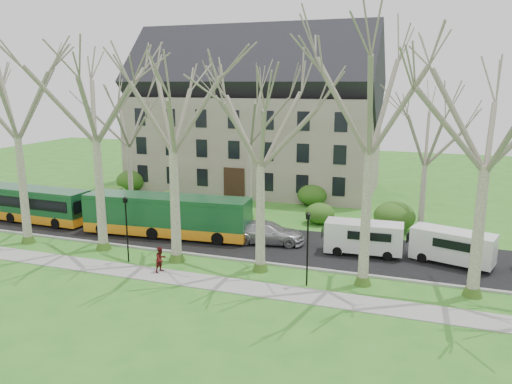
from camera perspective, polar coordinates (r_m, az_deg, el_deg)
ground at (r=32.29m, az=-4.31°, el=-8.57°), size 120.00×120.00×0.00m
sidewalk at (r=30.17m, az=-6.21°, el=-10.10°), size 70.00×2.00×0.06m
road at (r=37.09m, az=-0.93°, el=-5.66°), size 80.00×8.00×0.06m
curb at (r=33.55m, az=-3.29°, el=-7.59°), size 80.00×0.25×0.14m
building at (r=54.80m, az=-0.24°, el=8.81°), size 26.50×12.20×16.00m
tree_row_verge at (r=30.76m, az=-4.30°, el=3.89°), size 49.00×7.00×14.00m
tree_row_far at (r=41.25m, az=-0.09°, el=4.71°), size 33.00×7.00×12.00m
lamp_row at (r=30.58m, az=-5.13°, el=-4.69°), size 36.22×0.22×4.30m
hedges at (r=46.09m, az=-2.78°, el=-0.80°), size 30.60×8.60×2.00m
bus_lead at (r=46.42m, az=-24.79°, el=-1.18°), size 11.90×2.89×2.95m
bus_follow at (r=38.54m, az=-10.16°, el=-2.63°), size 12.98×3.71×3.20m
sedan at (r=36.47m, az=1.33°, el=-4.64°), size 5.65×2.96×1.56m
van_a at (r=34.78m, az=12.20°, el=-5.20°), size 5.21×2.09×2.24m
van_b at (r=34.65m, az=21.53°, el=-5.91°), size 5.37×3.24×2.21m
pedestrian_b at (r=31.63m, az=-10.83°, el=-7.56°), size 0.80×0.92×1.59m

